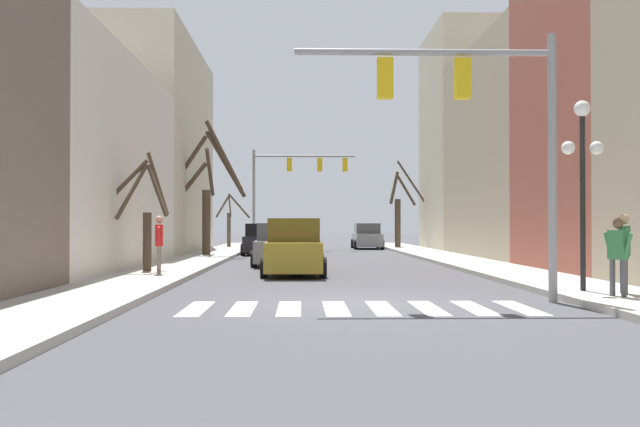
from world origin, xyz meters
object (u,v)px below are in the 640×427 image
object	(u,v)px
traffic_signal_far	(291,176)
pedestrian_crossing_street	(624,246)
pedestrian_on_right_sidewalk	(159,239)
street_tree_left_far	(230,221)
pedestrian_near_right_corner	(618,250)
street_tree_right_near	(399,211)
street_lamp_right_corner	(582,156)
car_at_intersection	(367,237)
car_driving_away_lane	(294,249)
car_parked_right_far	(280,246)
car_parked_right_mid	(263,240)
street_tree_left_mid	(207,191)
street_tree_right_mid	(143,214)
traffic_signal_near	(477,109)

from	to	relation	value
traffic_signal_far	pedestrian_crossing_street	distance (m)	32.80
pedestrian_on_right_sidewalk	street_tree_left_far	world-z (taller)	street_tree_left_far
pedestrian_near_right_corner	street_tree_right_near	xyz separation A→B (m)	(-0.13, 33.16, 1.38)
street_lamp_right_corner	car_at_intersection	distance (m)	33.47
car_driving_away_lane	street_tree_right_near	bearing A→B (deg)	164.76
car_driving_away_lane	pedestrian_crossing_street	world-z (taller)	pedestrian_crossing_street
car_parked_right_far	street_tree_right_near	distance (m)	19.96
pedestrian_crossing_street	pedestrian_near_right_corner	xyz separation A→B (m)	(-0.38, -0.60, -0.06)
car_parked_right_mid	pedestrian_near_right_corner	xyz separation A→B (m)	(8.56, -25.17, 0.32)
pedestrian_on_right_sidewalk	street_tree_right_near	size ratio (longest dim) A/B	0.31
pedestrian_crossing_street	pedestrian_near_right_corner	size ratio (longest dim) A/B	1.06
car_parked_right_mid	street_tree_right_near	size ratio (longest dim) A/B	0.79
street_tree_right_near	street_tree_left_far	bearing A→B (deg)	169.67
street_lamp_right_corner	car_driving_away_lane	world-z (taller)	street_lamp_right_corner
street_tree_left_mid	street_tree_left_far	world-z (taller)	street_tree_left_mid
car_driving_away_lane	car_parked_right_mid	distance (m)	16.35
car_parked_right_far	pedestrian_near_right_corner	world-z (taller)	pedestrian_near_right_corner
pedestrian_on_right_sidewalk	street_lamp_right_corner	bearing A→B (deg)	51.17
car_parked_right_mid	street_tree_right_mid	bearing A→B (deg)	169.92
pedestrian_on_right_sidewalk	street_tree_right_mid	bearing A→B (deg)	-158.51
pedestrian_on_right_sidewalk	street_tree_right_near	bearing A→B (deg)	148.36
street_lamp_right_corner	car_parked_right_mid	distance (m)	25.37
street_lamp_right_corner	pedestrian_near_right_corner	distance (m)	2.46
car_parked_right_mid	pedestrian_crossing_street	distance (m)	26.15
car_parked_right_far	traffic_signal_near	bearing A→B (deg)	17.46
pedestrian_on_right_sidewalk	street_tree_right_near	distance (m)	27.99
pedestrian_near_right_corner	street_tree_right_mid	distance (m)	14.37
traffic_signal_near	car_parked_right_mid	size ratio (longest dim) A/B	1.26
car_parked_right_mid	pedestrian_near_right_corner	bearing A→B (deg)	-161.22
car_driving_away_lane	street_tree_left_far	distance (m)	26.69
car_at_intersection	street_tree_right_mid	distance (m)	27.77
street_tree_right_mid	street_tree_right_near	bearing A→B (deg)	65.17
car_driving_away_lane	street_tree_left_far	size ratio (longest dim) A/B	1.30
traffic_signal_near	pedestrian_on_right_sidewalk	distance (m)	10.96
street_tree_right_near	street_tree_right_mid	bearing A→B (deg)	-114.83
traffic_signal_near	pedestrian_near_right_corner	bearing A→B (deg)	-5.83
street_tree_left_mid	street_tree_left_far	xyz separation A→B (m)	(-0.16, 13.25, -1.44)
car_parked_right_far	pedestrian_near_right_corner	size ratio (longest dim) A/B	2.99
street_lamp_right_corner	street_tree_left_far	world-z (taller)	street_lamp_right_corner
car_at_intersection	pedestrian_near_right_corner	distance (m)	34.73
car_parked_right_mid	street_lamp_right_corner	bearing A→B (deg)	-160.72
traffic_signal_near	traffic_signal_far	world-z (taller)	traffic_signal_far
car_driving_away_lane	car_at_intersection	world-z (taller)	car_driving_away_lane
street_tree_left_mid	street_tree_right_mid	distance (m)	13.46
traffic_signal_far	street_lamp_right_corner	world-z (taller)	traffic_signal_far
street_tree_right_mid	traffic_signal_near	bearing A→B (deg)	-43.60
street_tree_right_near	pedestrian_on_right_sidewalk	bearing A→B (deg)	-112.33
car_at_intersection	street_tree_left_far	bearing A→B (deg)	86.70
pedestrian_crossing_street	street_tree_left_far	bearing A→B (deg)	35.48
traffic_signal_far	street_tree_left_far	bearing A→B (deg)	145.55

